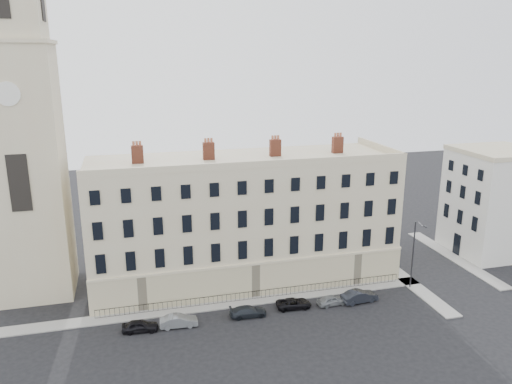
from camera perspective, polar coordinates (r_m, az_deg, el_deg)
ground at (r=54.89m, az=7.86°, el=-13.82°), size 160.00×160.00×0.00m
terrace at (r=60.60m, az=-1.45°, el=-3.04°), size 36.22×12.22×17.00m
church_tower at (r=59.54m, az=-25.30°, el=6.21°), size 8.00×8.13×44.00m
adjacent_building at (r=75.69m, az=25.45°, el=-1.20°), size 10.00×10.00×14.00m
pavement_terrace at (r=56.49m, az=-3.81°, el=-12.73°), size 48.00×2.00×0.12m
pavement_east_return at (r=66.66m, az=15.69°, el=-8.73°), size 2.00×24.00×0.12m
pavement_adjacent at (r=73.48m, az=21.71°, el=-6.98°), size 2.00×20.00×0.12m
railings at (r=57.39m, az=0.11°, el=-11.66°), size 35.00×0.04×0.96m
car_a at (r=52.70m, az=-13.11°, el=-14.68°), size 3.66×1.74×1.21m
car_b at (r=52.78m, az=-8.83°, el=-14.35°), size 3.89×1.54×1.26m
car_c at (r=54.02m, az=-0.92°, el=-13.49°), size 3.97×1.73×1.13m
car_d at (r=55.78m, az=4.34°, el=-12.58°), size 3.96×2.04×1.07m
car_e at (r=56.85m, az=8.64°, el=-12.12°), size 3.45×1.67×1.13m
car_f at (r=57.93m, az=11.74°, el=-11.59°), size 4.31×1.86×1.38m
streetlamp at (r=61.03m, az=17.59°, el=-6.55°), size 0.57×1.77×8.30m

